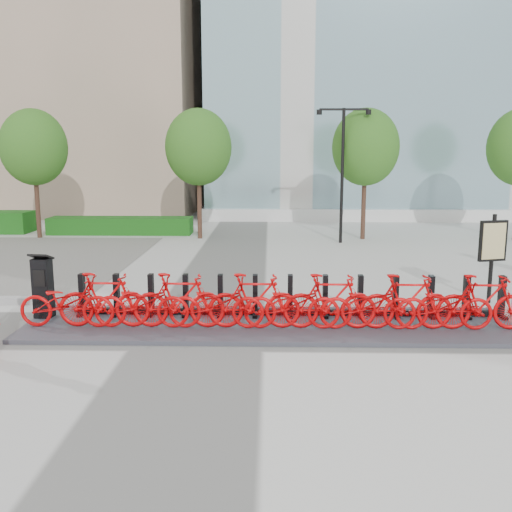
{
  "coord_description": "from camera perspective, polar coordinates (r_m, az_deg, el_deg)",
  "views": [
    {
      "loc": [
        1.29,
        -10.57,
        3.4
      ],
      "look_at": [
        1.0,
        1.5,
        1.2
      ],
      "focal_mm": 40.0,
      "sensor_mm": 36.0,
      "label": 1
    }
  ],
  "objects": [
    {
      "name": "ground",
      "position": [
        11.17,
        -5.36,
        -7.43
      ],
      "size": [
        120.0,
        120.0,
        0.0
      ],
      "primitive_type": "plane",
      "color": "silver"
    },
    {
      "name": "glass_building",
      "position": [
        39.66,
        21.7,
        22.16
      ],
      "size": [
        32.0,
        16.0,
        24.0
      ],
      "primitive_type": "cube",
      "color": "slate",
      "rests_on": "ground"
    },
    {
      "name": "hedge_b",
      "position": [
        24.77,
        -13.37,
        2.98
      ],
      "size": [
        6.0,
        1.2,
        0.7
      ],
      "primitive_type": "cube",
      "color": "#1D6317",
      "rests_on": "ground"
    },
    {
      "name": "tree_0",
      "position": [
        24.4,
        -21.35,
        10.08
      ],
      "size": [
        2.6,
        2.6,
        5.1
      ],
      "color": "#4C3328",
      "rests_on": "ground"
    },
    {
      "name": "tree_1",
      "position": [
        22.74,
        -5.78,
        10.76
      ],
      "size": [
        2.6,
        2.6,
        5.1
      ],
      "color": "#4C3328",
      "rests_on": "ground"
    },
    {
      "name": "tree_2",
      "position": [
        22.87,
        10.9,
        10.62
      ],
      "size": [
        2.6,
        2.6,
        5.1
      ],
      "color": "#4C3328",
      "rests_on": "ground"
    },
    {
      "name": "streetlamp",
      "position": [
        21.74,
        8.65,
        9.51
      ],
      "size": [
        2.0,
        0.2,
        5.0
      ],
      "color": "black",
      "rests_on": "ground"
    },
    {
      "name": "dock_pad",
      "position": [
        11.37,
        1.38,
        -6.86
      ],
      "size": [
        9.6,
        2.4,
        0.08
      ],
      "primitive_type": "cube",
      "color": "#3D3E48",
      "rests_on": "ground"
    },
    {
      "name": "dock_rail_posts",
      "position": [
        11.71,
        3.45,
        -4.0
      ],
      "size": [
        8.74,
        0.5,
        0.85
      ],
      "primitive_type": null,
      "color": "black",
      "rests_on": "dock_pad"
    },
    {
      "name": "bike_0",
      "position": [
        11.57,
        -18.38,
        -4.42
      ],
      "size": [
        1.83,
        0.64,
        0.96
      ],
      "primitive_type": "imported",
      "rotation": [
        0.0,
        0.0,
        1.57
      ],
      "color": "#C80407",
      "rests_on": "dock_pad"
    },
    {
      "name": "bike_1",
      "position": [
        11.33,
        -14.96,
        -4.26
      ],
      "size": [
        1.78,
        0.5,
        1.07
      ],
      "primitive_type": "imported",
      "rotation": [
        0.0,
        0.0,
        1.57
      ],
      "color": "#C80407",
      "rests_on": "dock_pad"
    },
    {
      "name": "bike_2",
      "position": [
        11.16,
        -11.38,
        -4.61
      ],
      "size": [
        1.83,
        0.64,
        0.96
      ],
      "primitive_type": "imported",
      "rotation": [
        0.0,
        0.0,
        1.57
      ],
      "color": "#C80407",
      "rests_on": "dock_pad"
    },
    {
      "name": "bike_3",
      "position": [
        11.01,
        -7.73,
        -4.42
      ],
      "size": [
        1.78,
        0.5,
        1.07
      ],
      "primitive_type": "imported",
      "rotation": [
        0.0,
        0.0,
        1.57
      ],
      "color": "#C80407",
      "rests_on": "dock_pad"
    },
    {
      "name": "bike_4",
      "position": [
        10.94,
        -3.98,
        -4.74
      ],
      "size": [
        1.83,
        0.64,
        0.96
      ],
      "primitive_type": "imported",
      "rotation": [
        0.0,
        0.0,
        1.57
      ],
      "color": "#C80407",
      "rests_on": "dock_pad"
    },
    {
      "name": "bike_5",
      "position": [
        10.88,
        -0.2,
        -4.5
      ],
      "size": [
        1.78,
        0.5,
        1.07
      ],
      "primitive_type": "imported",
      "rotation": [
        0.0,
        0.0,
        1.57
      ],
      "color": "#C80407",
      "rests_on": "dock_pad"
    },
    {
      "name": "bike_6",
      "position": [
        10.9,
        3.6,
        -4.79
      ],
      "size": [
        1.83,
        0.64,
        0.96
      ],
      "primitive_type": "imported",
      "rotation": [
        0.0,
        0.0,
        1.57
      ],
      "color": "#C80407",
      "rests_on": "dock_pad"
    },
    {
      "name": "bike_7",
      "position": [
        10.94,
        7.39,
        -4.51
      ],
      "size": [
        1.78,
        0.5,
        1.07
      ],
      "primitive_type": "imported",
      "rotation": [
        0.0,
        0.0,
        1.57
      ],
      "color": "#C80407",
      "rests_on": "dock_pad"
    },
    {
      "name": "bike_8",
      "position": [
        11.05,
        11.11,
        -4.75
      ],
      "size": [
        1.83,
        0.64,
        0.96
      ],
      "primitive_type": "imported",
      "rotation": [
        0.0,
        0.0,
        1.57
      ],
      "color": "#C80407",
      "rests_on": "dock_pad"
    },
    {
      "name": "bike_9",
      "position": [
        11.18,
        14.77,
        -4.45
      ],
      "size": [
        1.78,
        0.5,
        1.07
      ],
      "primitive_type": "imported",
      "rotation": [
        0.0,
        0.0,
        1.57
      ],
      "color": "#C80407",
      "rests_on": "dock_pad"
    },
    {
      "name": "bike_10",
      "position": [
        11.38,
        18.3,
        -4.65
      ],
      "size": [
        1.83,
        0.64,
        0.96
      ],
      "primitive_type": "imported",
      "rotation": [
        0.0,
        0.0,
        1.57
      ],
      "color": "#C80407",
      "rests_on": "dock_pad"
    },
    {
      "name": "bike_11",
      "position": [
        11.6,
        21.72,
        -4.32
      ],
      "size": [
        1.78,
        0.5,
        1.07
      ],
      "primitive_type": "imported",
      "rotation": [
        0.0,
        0.0,
        1.57
      ],
      "color": "#C80407",
      "rests_on": "dock_pad"
    },
    {
      "name": "kiosk",
      "position": [
        12.35,
        -20.54,
        -2.88
      ],
      "size": [
        0.44,
        0.39,
        1.33
      ],
      "rotation": [
        0.0,
        0.0,
        -0.11
      ],
      "color": "black",
      "rests_on": "dock_pad"
    },
    {
      "name": "map_sign",
      "position": [
        13.9,
        22.6,
        1.06
      ],
      "size": [
        0.67,
        0.27,
        2.04
      ],
      "rotation": [
        0.0,
        0.0,
        0.27
      ],
      "color": "black",
      "rests_on": "ground"
    }
  ]
}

